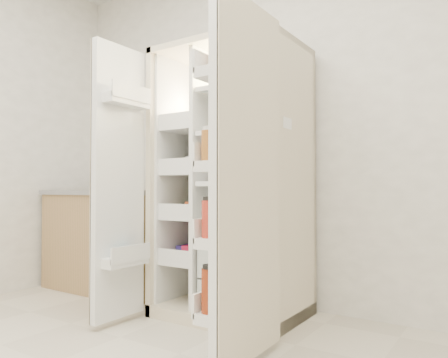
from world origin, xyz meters
The scene contains 5 objects.
wall_back centered at (0.00, 2.00, 1.35)m, with size 4.00×0.02×2.70m, color white.
refrigerator centered at (-0.12, 1.65, 0.75)m, with size 0.92×0.70×1.80m.
freezer_door centered at (-0.64, 1.05, 0.89)m, with size 0.15×0.40×1.72m.
fridge_door centered at (0.34, 0.96, 0.87)m, with size 0.17×0.58×1.72m.
kitchen_counter centered at (-1.38, 1.66, 0.42)m, with size 1.15×0.61×0.84m.
Camera 1 is at (1.41, -0.81, 0.85)m, focal length 34.00 mm.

